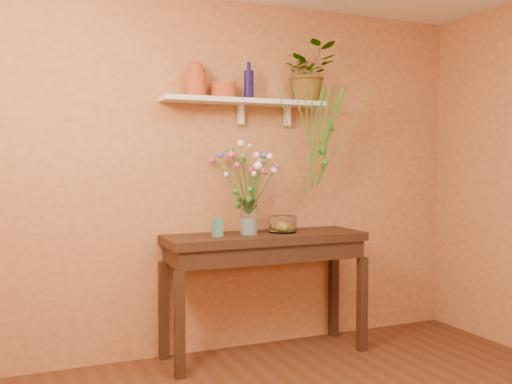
{
  "coord_description": "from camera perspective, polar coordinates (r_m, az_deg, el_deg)",
  "views": [
    {
      "loc": [
        -1.63,
        -2.23,
        1.47
      ],
      "look_at": [
        0.0,
        1.55,
        1.25
      ],
      "focal_mm": 40.8,
      "sensor_mm": 36.0,
      "label": 1
    }
  ],
  "objects": [
    {
      "name": "glass_bowl",
      "position": [
        4.44,
        2.64,
        -3.24
      ],
      "size": [
        0.21,
        0.21,
        0.13
      ],
      "color": "white",
      "rests_on": "sideboard"
    },
    {
      "name": "wall_shelf",
      "position": [
        4.46,
        -0.95,
        8.78
      ],
      "size": [
        1.3,
        0.24,
        0.19
      ],
      "color": "white",
      "rests_on": "room"
    },
    {
      "name": "room",
      "position": [
        2.76,
        12.82,
        0.53
      ],
      "size": [
        4.04,
        4.04,
        2.7
      ],
      "color": "#532C1A",
      "rests_on": "ground"
    },
    {
      "name": "lemon",
      "position": [
        4.45,
        2.64,
        -3.4
      ],
      "size": [
        0.08,
        0.08,
        0.08
      ],
      "primitive_type": "sphere",
      "color": "gold",
      "rests_on": "glass_bowl"
    },
    {
      "name": "plant_fronds",
      "position": [
        4.55,
        6.6,
        5.26
      ],
      "size": [
        0.78,
        0.42,
        0.82
      ],
      "color": "#2A8126",
      "rests_on": "wall_shelf"
    },
    {
      "name": "sideboard",
      "position": [
        4.4,
        0.89,
        -5.83
      ],
      "size": [
        1.52,
        0.49,
        0.92
      ],
      "color": "#372216",
      "rests_on": "ground"
    },
    {
      "name": "glass_vase",
      "position": [
        4.31,
        -0.69,
        -2.72
      ],
      "size": [
        0.13,
        0.13,
        0.26
      ],
      "color": "white",
      "rests_on": "sideboard"
    },
    {
      "name": "blue_bottle",
      "position": [
        4.46,
        -0.71,
        10.53
      ],
      "size": [
        0.09,
        0.09,
        0.28
      ],
      "color": "#141147",
      "rests_on": "wall_shelf"
    },
    {
      "name": "terracotta_pot",
      "position": [
        4.42,
        -3.21,
        9.89
      ],
      "size": [
        0.22,
        0.22,
        0.12
      ],
      "primitive_type": "cylinder",
      "rotation": [
        0.0,
        0.0,
        0.18
      ],
      "color": "#B05027",
      "rests_on": "wall_shelf"
    },
    {
      "name": "terracotta_jug",
      "position": [
        4.33,
        -5.94,
        10.87
      ],
      "size": [
        0.18,
        0.18,
        0.26
      ],
      "color": "#B05027",
      "rests_on": "wall_shelf"
    },
    {
      "name": "bouquet",
      "position": [
        4.28,
        -0.9,
        2.22
      ],
      "size": [
        0.49,
        0.48,
        0.55
      ],
      "color": "#386B28",
      "rests_on": "glass_vase"
    },
    {
      "name": "carton",
      "position": [
        4.2,
        -3.79,
        -3.5
      ],
      "size": [
        0.07,
        0.06,
        0.13
      ],
      "primitive_type": "cube",
      "rotation": [
        0.0,
        0.0,
        0.12
      ],
      "color": "teal",
      "rests_on": "sideboard"
    },
    {
      "name": "spider_plant",
      "position": [
        4.71,
        5.16,
        11.57
      ],
      "size": [
        0.46,
        0.41,
        0.46
      ],
      "primitive_type": "imported",
      "rotation": [
        0.0,
        0.0,
        -0.14
      ],
      "color": "#2A8126",
      "rests_on": "wall_shelf"
    }
  ]
}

